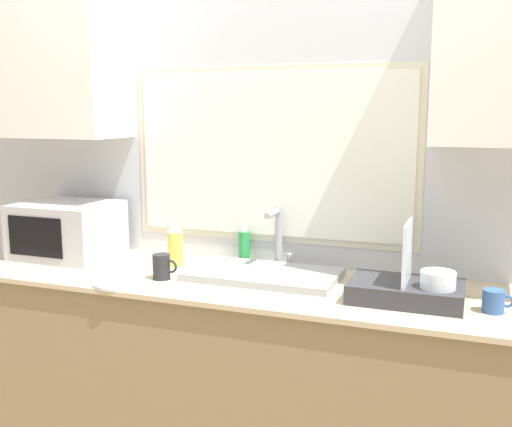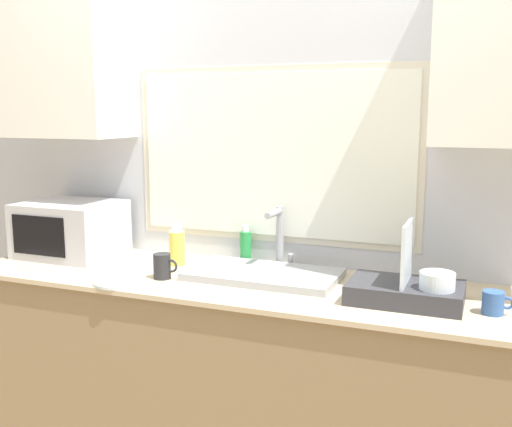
% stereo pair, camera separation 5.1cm
% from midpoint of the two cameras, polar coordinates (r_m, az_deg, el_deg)
% --- Properties ---
extents(countertop, '(2.39, 0.64, 0.90)m').
position_cam_midpoint_polar(countertop, '(2.58, -0.34, -15.99)').
color(countertop, '#8C7251').
rests_on(countertop, ground_plane).
extents(wall_back, '(6.00, 0.38, 2.60)m').
position_cam_midpoint_polar(wall_back, '(2.61, 2.06, 6.12)').
color(wall_back, silver).
rests_on(wall_back, ground_plane).
extents(sink_basin, '(0.61, 0.33, 0.03)m').
position_cam_midpoint_polar(sink_basin, '(2.45, 1.32, -5.81)').
color(sink_basin, '#9EA0A5').
rests_on(sink_basin, countertop).
extents(faucet, '(0.08, 0.17, 0.26)m').
position_cam_midpoint_polar(faucet, '(2.57, 2.79, -1.82)').
color(faucet, '#99999E').
rests_on(faucet, countertop).
extents(microwave, '(0.43, 0.36, 0.25)m').
position_cam_midpoint_polar(microwave, '(2.92, -16.77, -1.41)').
color(microwave, '#B2B2B7').
rests_on(microwave, countertop).
extents(dish_rack, '(0.40, 0.25, 0.29)m').
position_cam_midpoint_polar(dish_rack, '(2.20, 14.97, -6.94)').
color(dish_rack, '#333338').
rests_on(dish_rack, countertop).
extents(spray_bottle, '(0.07, 0.07, 0.20)m').
position_cam_midpoint_polar(spray_bottle, '(2.65, -7.00, -2.83)').
color(spray_bottle, '#D8CC4C').
rests_on(spray_bottle, countertop).
extents(soap_bottle, '(0.05, 0.05, 0.17)m').
position_cam_midpoint_polar(soap_bottle, '(2.67, -0.45, -3.13)').
color(soap_bottle, '#268C3F').
rests_on(soap_bottle, countertop).
extents(mug_near_sink, '(0.11, 0.07, 0.10)m').
position_cam_midpoint_polar(mug_near_sink, '(2.45, -8.31, -4.99)').
color(mug_near_sink, '#262628').
rests_on(mug_near_sink, countertop).
extents(mug_by_rack, '(0.10, 0.07, 0.08)m').
position_cam_midpoint_polar(mug_by_rack, '(2.18, 22.32, -7.87)').
color(mug_by_rack, '#335999').
rests_on(mug_by_rack, countertop).
extents(small_plate, '(0.20, 0.20, 0.01)m').
position_cam_midpoint_polar(small_plate, '(2.43, -12.37, -6.36)').
color(small_plate, silver).
rests_on(small_plate, countertop).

